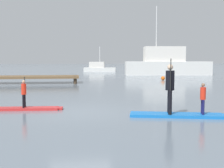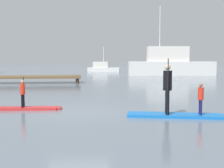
{
  "view_description": "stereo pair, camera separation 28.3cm",
  "coord_description": "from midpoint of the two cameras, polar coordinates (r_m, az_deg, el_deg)",
  "views": [
    {
      "loc": [
        -0.16,
        -11.27,
        2.0
      ],
      "look_at": [
        1.7,
        3.71,
        0.73
      ],
      "focal_mm": 47.13,
      "sensor_mm": 36.0,
      "label": 1
    },
    {
      "loc": [
        0.13,
        -11.3,
        2.0
      ],
      "look_at": [
        1.7,
        3.71,
        0.73
      ],
      "focal_mm": 47.13,
      "sensor_mm": 36.0,
      "label": 2
    }
  ],
  "objects": [
    {
      "name": "ground_plane",
      "position": [
        11.46,
        -6.92,
        -5.26
      ],
      "size": [
        240.0,
        240.0,
        0.0
      ],
      "primitive_type": "plane",
      "color": "slate"
    },
    {
      "name": "paddleboard_near",
      "position": [
        12.21,
        -17.28,
        -4.59
      ],
      "size": [
        3.01,
        0.68,
        0.1
      ],
      "color": "red",
      "rests_on": "ground"
    },
    {
      "name": "paddler_child_solo",
      "position": [
        12.13,
        -17.36,
        -1.51
      ],
      "size": [
        0.2,
        0.39,
        1.2
      ],
      "color": "black",
      "rests_on": "paddleboard_near"
    },
    {
      "name": "paddleboard_far",
      "position": [
        10.55,
        12.04,
        -5.93
      ],
      "size": [
        3.45,
        1.44,
        0.1
      ],
      "color": "blue",
      "rests_on": "ground"
    },
    {
      "name": "paddler_adult",
      "position": [
        10.38,
        10.41,
        -0.26
      ],
      "size": [
        0.37,
        0.53,
        1.92
      ],
      "color": "black",
      "rests_on": "paddleboard_far"
    },
    {
      "name": "paddler_child_front",
      "position": [
        10.58,
        16.48,
        -2.42
      ],
      "size": [
        0.23,
        0.38,
        1.08
      ],
      "color": "#19194C",
      "rests_on": "paddleboard_far"
    },
    {
      "name": "fishing_boat_white_large",
      "position": [
        37.97,
        10.29,
        3.82
      ],
      "size": [
        10.91,
        3.68,
        8.63
      ],
      "color": "silver",
      "rests_on": "ground"
    },
    {
      "name": "motor_boat_small_navy",
      "position": [
        47.38,
        -2.74,
        3.16
      ],
      "size": [
        5.26,
        2.24,
        4.02
      ],
      "color": "silver",
      "rests_on": "ground"
    },
    {
      "name": "floating_dock",
      "position": [
        25.5,
        -16.32,
        1.28
      ],
      "size": [
        8.44,
        2.3,
        0.61
      ],
      "color": "brown",
      "rests_on": "ground"
    },
    {
      "name": "mooring_buoy_mid",
      "position": [
        28.51,
        9.59,
        1.13
      ],
      "size": [
        0.39,
        0.39,
        0.39
      ],
      "primitive_type": "sphere",
      "color": "orange",
      "rests_on": "ground"
    }
  ]
}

